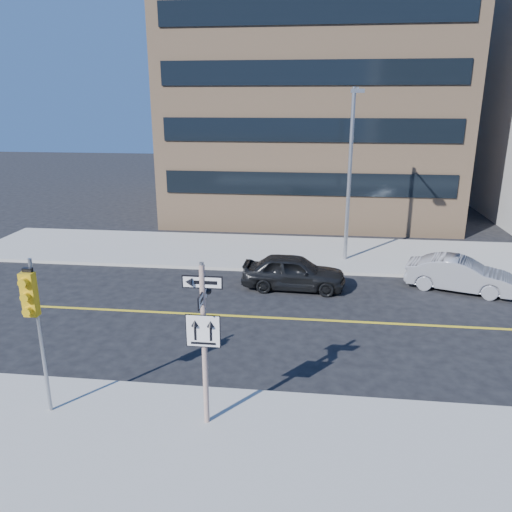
# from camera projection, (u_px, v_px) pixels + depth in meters

# --- Properties ---
(ground) EXTENTS (120.00, 120.00, 0.00)m
(ground) POSITION_uv_depth(u_px,v_px,m) (225.00, 373.00, 14.51)
(ground) COLOR black
(ground) RESTS_ON ground
(sign_pole) EXTENTS (0.92, 0.92, 4.06)m
(sign_pole) POSITION_uv_depth(u_px,v_px,m) (204.00, 336.00, 11.40)
(sign_pole) COLOR silver
(sign_pole) RESTS_ON near_sidewalk
(traffic_signal) EXTENTS (0.32, 0.45, 4.00)m
(traffic_signal) POSITION_uv_depth(u_px,v_px,m) (32.00, 307.00, 11.53)
(traffic_signal) COLOR gray
(traffic_signal) RESTS_ON near_sidewalk
(parked_car_a) EXTENTS (1.89, 4.36, 1.46)m
(parked_car_a) POSITION_uv_depth(u_px,v_px,m) (294.00, 272.00, 20.82)
(parked_car_a) COLOR black
(parked_car_a) RESTS_ON ground
(parked_car_b) EXTENTS (2.73, 4.48, 1.39)m
(parked_car_b) POSITION_uv_depth(u_px,v_px,m) (459.00, 274.00, 20.63)
(parked_car_b) COLOR gray
(parked_car_b) RESTS_ON ground
(streetlight_a) EXTENTS (0.55, 2.25, 8.00)m
(streetlight_a) POSITION_uv_depth(u_px,v_px,m) (350.00, 165.00, 22.83)
(streetlight_a) COLOR gray
(streetlight_a) RESTS_ON far_sidewalk
(building_brick) EXTENTS (18.00, 18.00, 18.00)m
(building_brick) POSITION_uv_depth(u_px,v_px,m) (313.00, 79.00, 35.28)
(building_brick) COLOR tan
(building_brick) RESTS_ON ground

